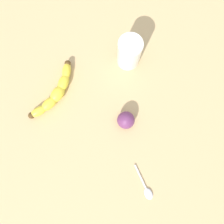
% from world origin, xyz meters
% --- Properties ---
extents(wooden_tabletop, '(1.20, 1.20, 0.03)m').
position_xyz_m(wooden_tabletop, '(0.00, 0.00, 0.01)').
color(wooden_tabletop, tan).
rests_on(wooden_tabletop, ground).
extents(banana, '(0.08, 0.22, 0.04)m').
position_xyz_m(banana, '(-0.17, -0.11, 0.05)').
color(banana, yellow).
rests_on(banana, wooden_tabletop).
extents(smoothie_glass, '(0.07, 0.07, 0.12)m').
position_xyz_m(smoothie_glass, '(-0.07, 0.13, 0.09)').
color(smoothie_glass, silver).
rests_on(smoothie_glass, wooden_tabletop).
extents(plum_fruit, '(0.05, 0.05, 0.05)m').
position_xyz_m(plum_fruit, '(0.05, -0.03, 0.06)').
color(plum_fruit, '#6B3360').
rests_on(plum_fruit, wooden_tabletop).
extents(teaspoon, '(0.11, 0.06, 0.01)m').
position_xyz_m(teaspoon, '(0.24, -0.15, 0.03)').
color(teaspoon, silver).
rests_on(teaspoon, wooden_tabletop).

